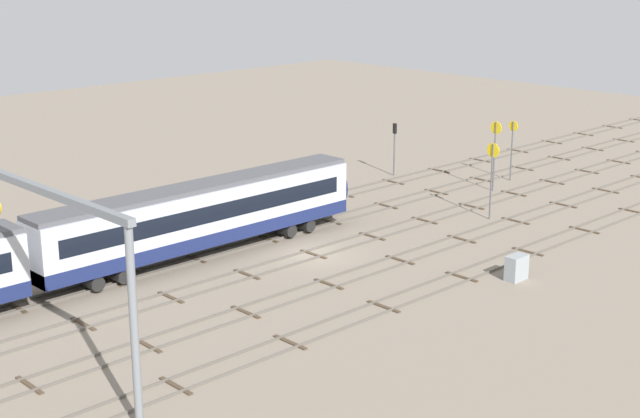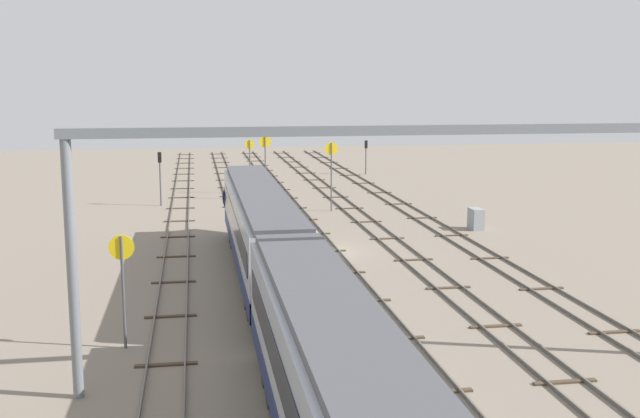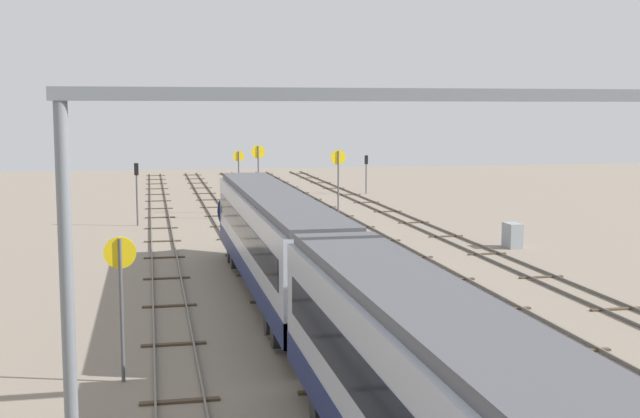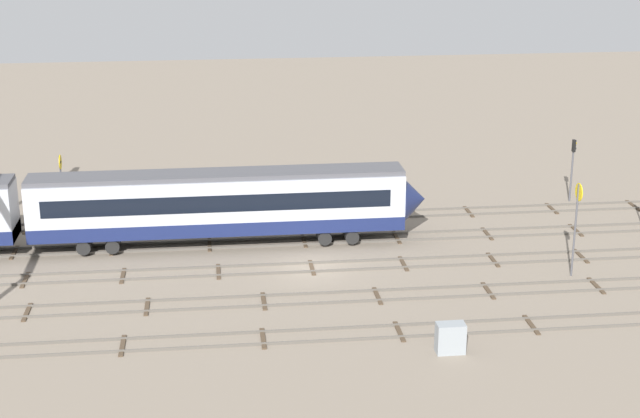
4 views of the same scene
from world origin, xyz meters
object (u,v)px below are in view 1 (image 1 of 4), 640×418
at_px(speed_sign_near_foreground, 495,145).
at_px(relay_cabinet, 517,268).
at_px(signal_light_trackside_approach, 395,142).
at_px(speed_sign_mid_trackside, 492,169).
at_px(speed_sign_far_trackside, 512,142).

bearing_deg(speed_sign_near_foreground, relay_cabinet, -140.35).
height_order(signal_light_trackside_approach, relay_cabinet, signal_light_trackside_approach).
relative_size(speed_sign_mid_trackside, speed_sign_far_trackside, 1.10).
height_order(speed_sign_near_foreground, speed_sign_far_trackside, speed_sign_near_foreground).
bearing_deg(relay_cabinet, speed_sign_near_foreground, 39.65).
distance_m(speed_sign_near_foreground, signal_light_trackside_approach, 9.64).
bearing_deg(relay_cabinet, speed_sign_mid_trackside, 43.05).
distance_m(speed_sign_far_trackside, signal_light_trackside_approach, 10.24).
relative_size(speed_sign_near_foreground, relay_cabinet, 3.76).
relative_size(speed_sign_near_foreground, speed_sign_mid_trackside, 1.01).
bearing_deg(speed_sign_near_foreground, speed_sign_mid_trackside, -145.59).
bearing_deg(speed_sign_mid_trackside, relay_cabinet, -136.95).
distance_m(speed_sign_far_trackside, relay_cabinet, 26.00).
relative_size(speed_sign_mid_trackside, relay_cabinet, 3.71).
bearing_deg(speed_sign_near_foreground, signal_light_trackside_approach, 101.37).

